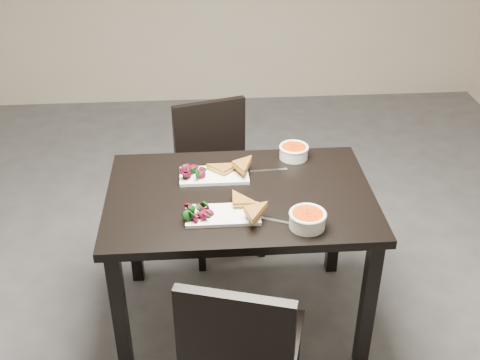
{
  "coord_description": "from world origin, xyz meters",
  "views": [
    {
      "loc": [
        0.0,
        -2.52,
        2.19
      ],
      "look_at": [
        0.17,
        -0.27,
        0.82
      ],
      "focal_mm": 44.61,
      "sensor_mm": 36.0,
      "label": 1
    }
  ],
  "objects_px": {
    "soup_bowl_near": "(308,219)",
    "chair_far": "(217,168)",
    "chair_near": "(241,349)",
    "soup_bowl_far": "(294,151)",
    "table": "(240,211)",
    "plate_near": "(223,215)",
    "plate_far": "(214,175)"
  },
  "relations": [
    {
      "from": "soup_bowl_near",
      "to": "chair_far",
      "type": "bearing_deg",
      "value": 109.65
    },
    {
      "from": "chair_far",
      "to": "soup_bowl_near",
      "type": "xyz_separation_m",
      "value": [
        0.34,
        -0.96,
        0.3
      ]
    },
    {
      "from": "chair_near",
      "to": "soup_bowl_near",
      "type": "relative_size",
      "value": 5.47
    },
    {
      "from": "chair_far",
      "to": "soup_bowl_near",
      "type": "bearing_deg",
      "value": -86.63
    },
    {
      "from": "chair_near",
      "to": "soup_bowl_far",
      "type": "xyz_separation_m",
      "value": [
        0.33,
        0.98,
        0.3
      ]
    },
    {
      "from": "chair_far",
      "to": "chair_near",
      "type": "bearing_deg",
      "value": -104.58
    },
    {
      "from": "chair_far",
      "to": "soup_bowl_far",
      "type": "xyz_separation_m",
      "value": [
        0.37,
        -0.38,
        0.3
      ]
    },
    {
      "from": "table",
      "to": "chair_near",
      "type": "bearing_deg",
      "value": -93.81
    },
    {
      "from": "soup_bowl_far",
      "to": "soup_bowl_near",
      "type": "bearing_deg",
      "value": -93.05
    },
    {
      "from": "table",
      "to": "plate_near",
      "type": "xyz_separation_m",
      "value": [
        -0.09,
        -0.18,
        0.11
      ]
    },
    {
      "from": "chair_near",
      "to": "soup_bowl_far",
      "type": "relative_size",
      "value": 5.8
    },
    {
      "from": "chair_near",
      "to": "chair_far",
      "type": "bearing_deg",
      "value": 107.75
    },
    {
      "from": "soup_bowl_near",
      "to": "plate_near",
      "type": "bearing_deg",
      "value": 164.33
    },
    {
      "from": "chair_far",
      "to": "plate_near",
      "type": "bearing_deg",
      "value": -106.38
    },
    {
      "from": "plate_far",
      "to": "soup_bowl_near",
      "type": "bearing_deg",
      "value": -49.0
    },
    {
      "from": "table",
      "to": "soup_bowl_far",
      "type": "distance_m",
      "value": 0.44
    },
    {
      "from": "chair_near",
      "to": "soup_bowl_far",
      "type": "distance_m",
      "value": 1.08
    },
    {
      "from": "chair_near",
      "to": "plate_near",
      "type": "distance_m",
      "value": 0.56
    },
    {
      "from": "chair_near",
      "to": "plate_far",
      "type": "distance_m",
      "value": 0.87
    },
    {
      "from": "table",
      "to": "chair_far",
      "type": "xyz_separation_m",
      "value": [
        -0.08,
        0.69,
        -0.17
      ]
    },
    {
      "from": "soup_bowl_near",
      "to": "plate_far",
      "type": "height_order",
      "value": "soup_bowl_near"
    },
    {
      "from": "chair_near",
      "to": "soup_bowl_near",
      "type": "distance_m",
      "value": 0.58
    },
    {
      "from": "table",
      "to": "soup_bowl_far",
      "type": "height_order",
      "value": "soup_bowl_far"
    },
    {
      "from": "plate_near",
      "to": "soup_bowl_near",
      "type": "xyz_separation_m",
      "value": [
        0.34,
        -0.1,
        0.03
      ]
    },
    {
      "from": "chair_near",
      "to": "chair_far",
      "type": "distance_m",
      "value": 1.35
    },
    {
      "from": "chair_far",
      "to": "plate_far",
      "type": "xyz_separation_m",
      "value": [
        -0.03,
        -0.53,
        0.27
      ]
    },
    {
      "from": "chair_near",
      "to": "plate_near",
      "type": "bearing_deg",
      "value": 110.89
    },
    {
      "from": "table",
      "to": "chair_far",
      "type": "relative_size",
      "value": 1.41
    },
    {
      "from": "table",
      "to": "chair_near",
      "type": "distance_m",
      "value": 0.69
    },
    {
      "from": "chair_near",
      "to": "chair_far",
      "type": "height_order",
      "value": "same"
    },
    {
      "from": "plate_near",
      "to": "soup_bowl_near",
      "type": "bearing_deg",
      "value": -15.67
    },
    {
      "from": "chair_far",
      "to": "plate_far",
      "type": "bearing_deg",
      "value": -109.08
    }
  ]
}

